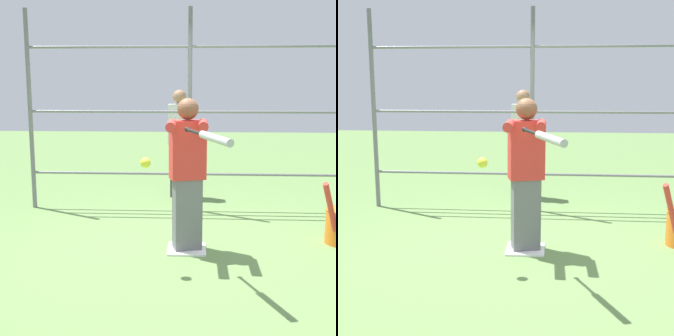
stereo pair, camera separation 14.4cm
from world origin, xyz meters
TOP-DOWN VIEW (x-y plane):
  - ground_plane at (0.00, 0.00)m, footprint 24.00×24.00m
  - home_plate at (0.00, 0.00)m, footprint 0.40×0.40m
  - fence_backstop at (0.00, -1.60)m, footprint 4.43×0.06m
  - batter at (0.00, 0.02)m, footprint 0.40×0.61m
  - baseball_bat_swinging at (-0.21, 0.91)m, footprint 0.39×0.82m
  - softball_in_flight at (0.38, 0.54)m, footprint 0.10×0.10m
  - bystander_behind_fence at (0.16, -2.37)m, footprint 0.34×0.21m

SIDE VIEW (x-z plane):
  - ground_plane at x=0.00m, z-range 0.00..0.00m
  - home_plate at x=0.00m, z-range 0.00..0.02m
  - bystander_behind_fence at x=0.16m, z-range 0.03..1.67m
  - batter at x=0.00m, z-range 0.06..1.66m
  - softball_in_flight at x=0.38m, z-range 0.98..1.07m
  - baseball_bat_swinging at x=-0.21m, z-range 1.26..1.34m
  - fence_backstop at x=0.00m, z-range 0.00..2.71m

